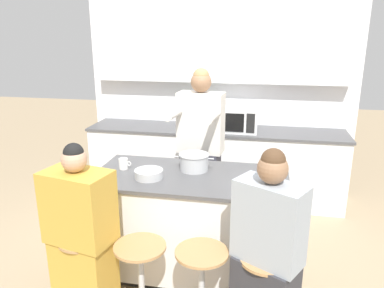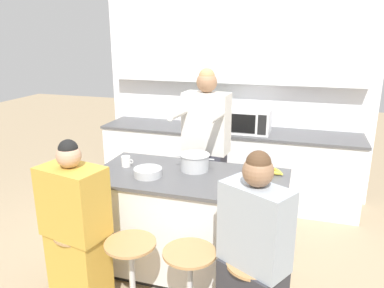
# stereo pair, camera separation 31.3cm
# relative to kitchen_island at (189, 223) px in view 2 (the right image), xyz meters

# --- Properties ---
(ground_plane) EXTENTS (16.00, 16.00, 0.00)m
(ground_plane) POSITION_rel_kitchen_island_xyz_m (0.00, 0.00, -0.46)
(ground_plane) COLOR tan
(wall_back) EXTENTS (3.39, 0.22, 2.70)m
(wall_back) POSITION_rel_kitchen_island_xyz_m (0.00, 1.86, 1.09)
(wall_back) COLOR white
(wall_back) RESTS_ON ground_plane
(back_counter) EXTENTS (3.15, 0.62, 0.91)m
(back_counter) POSITION_rel_kitchen_island_xyz_m (0.00, 1.57, -0.00)
(back_counter) COLOR silver
(back_counter) RESTS_ON ground_plane
(kitchen_island) EXTENTS (1.63, 0.81, 0.90)m
(kitchen_island) POSITION_rel_kitchen_island_xyz_m (0.00, 0.00, 0.00)
(kitchen_island) COLOR black
(kitchen_island) RESTS_ON ground_plane
(bar_stool_leftmost) EXTENTS (0.38, 0.38, 0.63)m
(bar_stool_leftmost) POSITION_rel_kitchen_island_xyz_m (-0.65, -0.67, -0.11)
(bar_stool_leftmost) COLOR tan
(bar_stool_leftmost) RESTS_ON ground_plane
(bar_stool_center_left) EXTENTS (0.38, 0.38, 0.63)m
(bar_stool_center_left) POSITION_rel_kitchen_island_xyz_m (-0.22, -0.70, -0.11)
(bar_stool_center_left) COLOR tan
(bar_stool_center_left) RESTS_ON ground_plane
(bar_stool_center_right) EXTENTS (0.38, 0.38, 0.63)m
(bar_stool_center_right) POSITION_rel_kitchen_island_xyz_m (0.22, -0.68, -0.11)
(bar_stool_center_right) COLOR tan
(bar_stool_center_right) RESTS_ON ground_plane
(person_cooking) EXTENTS (0.49, 0.58, 1.73)m
(person_cooking) POSITION_rel_kitchen_island_xyz_m (-0.02, 0.59, 0.40)
(person_cooking) COLOR #383842
(person_cooking) RESTS_ON ground_plane
(person_wrapped_blanket) EXTENTS (0.51, 0.38, 1.35)m
(person_wrapped_blanket) POSITION_rel_kitchen_island_xyz_m (-0.65, -0.70, 0.18)
(person_wrapped_blanket) COLOR gold
(person_wrapped_blanket) RESTS_ON ground_plane
(person_seated_near) EXTENTS (0.49, 0.42, 1.39)m
(person_seated_near) POSITION_rel_kitchen_island_xyz_m (0.65, -0.70, 0.17)
(person_seated_near) COLOR #333338
(person_seated_near) RESTS_ON ground_plane
(cooking_pot) EXTENTS (0.35, 0.26, 0.14)m
(cooking_pot) POSITION_rel_kitchen_island_xyz_m (0.01, 0.14, 0.52)
(cooking_pot) COLOR #B7BABC
(cooking_pot) RESTS_ON kitchen_island
(fruit_bowl) EXTENTS (0.24, 0.24, 0.07)m
(fruit_bowl) POSITION_rel_kitchen_island_xyz_m (-0.32, -0.12, 0.48)
(fruit_bowl) COLOR #B7BABC
(fruit_bowl) RESTS_ON kitchen_island
(coffee_cup_near) EXTENTS (0.11, 0.08, 0.09)m
(coffee_cup_near) POSITION_rel_kitchen_island_xyz_m (-0.60, 0.04, 0.49)
(coffee_cup_near) COLOR white
(coffee_cup_near) RESTS_ON kitchen_island
(banana_bunch) EXTENTS (0.16, 0.12, 0.05)m
(banana_bunch) POSITION_rel_kitchen_island_xyz_m (0.68, 0.23, 0.47)
(banana_bunch) COLOR yellow
(banana_bunch) RESTS_ON kitchen_island
(microwave) EXTENTS (0.53, 0.37, 0.28)m
(microwave) POSITION_rel_kitchen_island_xyz_m (0.24, 1.53, 0.59)
(microwave) COLOR white
(microwave) RESTS_ON back_counter
(potted_plant) EXTENTS (0.22, 0.22, 0.29)m
(potted_plant) POSITION_rel_kitchen_island_xyz_m (-0.26, 1.57, 0.61)
(potted_plant) COLOR #93563D
(potted_plant) RESTS_ON back_counter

